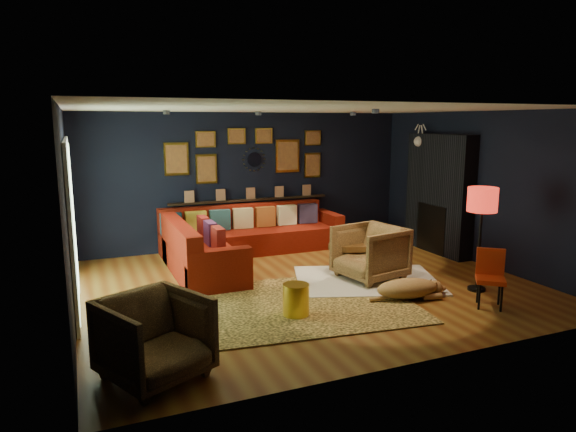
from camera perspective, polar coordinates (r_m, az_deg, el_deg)
name	(u,v)px	position (r m, az deg, el deg)	size (l,w,h in m)	color
floor	(308,284)	(7.82, 2.20, -7.61)	(6.50, 6.50, 0.00)	brown
room_walls	(308,180)	(7.48, 2.29, 4.07)	(6.50, 6.50, 6.50)	black
sectional	(234,242)	(9.16, -6.06, -2.87)	(3.41, 2.69, 0.86)	maroon
ledge	(251,200)	(10.04, -4.19, 1.81)	(3.20, 0.12, 0.04)	black
gallery_wall	(249,154)	(9.98, -4.40, 6.88)	(3.15, 0.04, 1.02)	gold
sunburst_mirror	(254,159)	(10.03, -3.78, 6.29)	(0.47, 0.16, 0.47)	silver
fireplace	(439,198)	(9.96, 16.38, 1.93)	(0.31, 1.60, 2.20)	black
deer_head	(426,141)	(10.29, 15.12, 8.02)	(0.50, 0.28, 0.45)	white
sliding_door	(72,222)	(7.46, -22.88, -0.60)	(0.06, 2.80, 2.20)	white
ceiling_spots	(287,113)	(8.17, -0.07, 11.41)	(3.30, 2.50, 0.06)	black
shag_rug	(366,280)	(8.06, 8.71, -7.07)	(2.14, 1.55, 0.03)	silver
leopard_rug	(292,305)	(6.97, 0.40, -9.81)	(3.20, 2.28, 0.02)	#DDAD51
coffee_table	(354,248)	(8.47, 7.35, -3.55)	(1.06, 0.92, 0.45)	#583918
pouf	(232,271)	(7.77, -6.26, -6.09)	(0.58, 0.58, 0.38)	maroon
armchair_left	(154,334)	(5.13, -14.62, -12.58)	(0.87, 0.81, 0.89)	tan
armchair_right	(370,250)	(8.05, 9.09, -3.77)	(0.90, 0.85, 0.93)	tan
gold_stool	(296,300)	(6.55, 0.89, -9.33)	(0.33, 0.33, 0.42)	gold
orange_chair	(490,273)	(7.33, 21.56, -5.93)	(0.51, 0.51, 0.77)	black
floor_lamp	(482,205)	(7.77, 20.77, 1.19)	(0.42, 0.42, 1.51)	black
dog	(408,285)	(7.32, 13.15, -7.44)	(1.21, 0.59, 0.38)	#B38A4C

